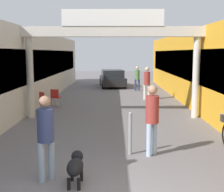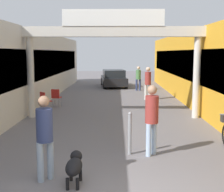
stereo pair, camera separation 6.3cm
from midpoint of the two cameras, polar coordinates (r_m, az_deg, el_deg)
storefront_left at (r=16.70m, az=-17.31°, el=4.88°), size 3.00×26.00×3.70m
storefront_right at (r=16.62m, az=18.42°, el=4.82°), size 3.00×26.00×3.70m
arcade_sign_gateway at (r=12.53m, az=0.38°, el=9.92°), size 7.40×0.47×4.30m
pedestrian_with_dog at (r=6.54m, az=-11.95°, el=-6.50°), size 0.48×0.48×1.78m
pedestrian_companion at (r=8.03m, az=7.50°, el=-3.49°), size 0.48×0.48×1.83m
pedestrian_carrying_crate at (r=17.55m, az=6.69°, el=2.76°), size 0.44×0.44×1.84m
pedestrian_elderly_walking at (r=21.85m, az=4.92°, el=3.53°), size 0.40×0.38×1.69m
dog_on_leash at (r=6.46m, az=-6.60°, el=-12.49°), size 0.33×0.83×0.61m
bollard_post_metal at (r=8.15m, az=3.49°, el=-6.76°), size 0.10×0.10×1.13m
cafe_chair_red_nearer at (r=14.29m, az=-12.09°, el=-0.67°), size 0.57×0.57×0.89m
cafe_chair_red_farther at (r=15.34m, az=-10.06°, el=-0.04°), size 0.46×0.46×0.89m
parked_car_black at (r=24.23m, az=0.38°, el=3.22°), size 2.17×4.16×1.33m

